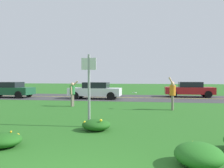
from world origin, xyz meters
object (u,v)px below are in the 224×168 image
Objects in this scene: sign_post_near_path at (89,83)px; person_thrower_green_shirt at (72,92)px; car_red_center_left at (189,89)px; car_white_center_right at (95,90)px; frisbee_white at (134,93)px; person_catcher_orange_shirt at (173,93)px; car_dark_green_rightmost at (9,90)px.

person_thrower_green_shirt is (-2.71, 5.91, -0.71)m from sign_post_near_path.
car_red_center_left is 9.07m from car_white_center_right.
car_white_center_right is at bearing 88.36° from person_thrower_green_shirt.
car_white_center_right reaches higher than frisbee_white.
frisbee_white is 0.06× the size of car_red_center_left.
sign_post_near_path is at bearing -123.55° from person_catcher_orange_shirt.
sign_post_near_path is 0.60× the size of car_dark_green_rightmost.
frisbee_white is at bearing -115.44° from car_red_center_left.
person_catcher_orange_shirt reaches higher than car_white_center_right.
car_dark_green_rightmost is at bearing 180.00° from car_white_center_right.
car_white_center_right is at bearing 134.23° from person_catcher_orange_shirt.
car_white_center_right is at bearing 102.59° from sign_post_near_path.
person_catcher_orange_shirt is at bearing 56.45° from sign_post_near_path.
sign_post_near_path is 1.43× the size of person_catcher_orange_shirt.
car_dark_green_rightmost is (-8.32, 0.00, 0.00)m from car_white_center_right.
person_thrower_green_shirt is 5.54m from car_white_center_right.
frisbee_white is at bearing 75.87° from sign_post_near_path.
person_catcher_orange_shirt is (3.48, 5.25, -0.65)m from sign_post_near_path.
person_catcher_orange_shirt is at bearing 0.60° from frisbee_white.
person_thrower_green_shirt is 0.37× the size of car_dark_green_rightmost.
sign_post_near_path is 0.60× the size of car_white_center_right.
car_dark_green_rightmost is (-10.88, 11.45, -0.89)m from sign_post_near_path.
person_catcher_orange_shirt is 0.42× the size of car_white_center_right.
sign_post_near_path is at bearing -111.64° from car_red_center_left.
car_white_center_right is (0.16, 5.54, -0.18)m from person_thrower_green_shirt.
car_dark_green_rightmost is at bearing 152.96° from frisbee_white.
car_red_center_left and car_white_center_right have the same top height.
sign_post_near_path is 6.33m from person_catcher_orange_shirt.
person_thrower_green_shirt is 12.36m from car_red_center_left.
person_thrower_green_shirt reaches higher than car_white_center_right.
person_catcher_orange_shirt is at bearing -23.36° from car_dark_green_rightmost.
car_white_center_right is (-2.56, 11.45, -0.89)m from sign_post_near_path.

